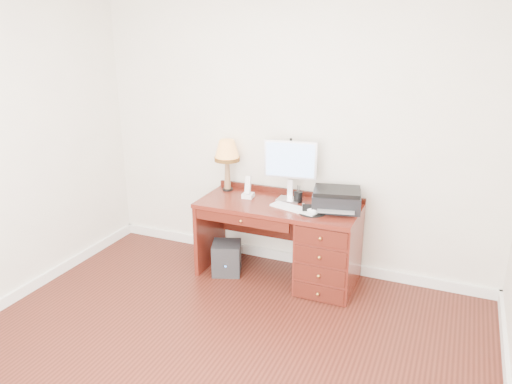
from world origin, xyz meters
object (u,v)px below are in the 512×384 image
at_px(phone, 248,191).
at_px(chair, 317,233).
at_px(leg_lamp, 227,154).
at_px(monitor, 291,163).
at_px(desk, 311,242).
at_px(printer, 337,199).
at_px(equipment_box, 227,258).

relative_size(phone, chair, 0.26).
bearing_deg(leg_lamp, monitor, -1.87).
distance_m(desk, leg_lamp, 1.19).
xyz_separation_m(monitor, printer, (0.47, -0.08, -0.27)).
distance_m(chair, equipment_box, 0.94).
height_order(leg_lamp, phone, leg_lamp).
distance_m(desk, monitor, 0.76).
distance_m(desk, equipment_box, 0.86).
xyz_separation_m(printer, equipment_box, (-1.02, -0.20, -0.69)).
bearing_deg(printer, equipment_box, 178.96).
height_order(desk, chair, chair).
height_order(printer, leg_lamp, leg_lamp).
height_order(printer, phone, phone).
distance_m(desk, printer, 0.48).
xyz_separation_m(printer, chair, (-0.15, -0.04, -0.34)).
bearing_deg(leg_lamp, phone, -25.01).
relative_size(printer, phone, 2.27).
xyz_separation_m(phone, equipment_box, (-0.16, -0.18, -0.66)).
bearing_deg(leg_lamp, desk, -10.56).
bearing_deg(phone, printer, -1.22).
relative_size(monitor, chair, 0.69).
bearing_deg(phone, monitor, 12.83).
bearing_deg(desk, leg_lamp, 169.44).
bearing_deg(chair, phone, 159.19).
height_order(desk, leg_lamp, leg_lamp).
height_order(printer, equipment_box, printer).
bearing_deg(equipment_box, monitor, 7.20).
bearing_deg(leg_lamp, chair, -8.19).
height_order(phone, equipment_box, phone).
xyz_separation_m(leg_lamp, equipment_box, (0.13, -0.31, -0.97)).
bearing_deg(monitor, chair, -28.91).
relative_size(leg_lamp, equipment_box, 1.63).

